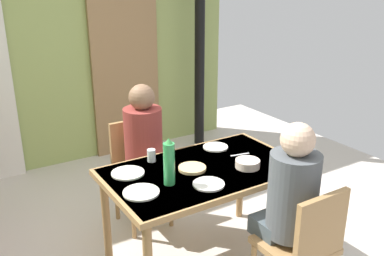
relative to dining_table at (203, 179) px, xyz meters
name	(u,v)px	position (x,y,z in m)	size (l,w,h in m)	color
wall_back	(56,31)	(-0.30, 2.33, 0.79)	(4.05, 0.10, 2.90)	#99AB5E
door_wooden	(125,68)	(0.42, 2.25, 0.34)	(0.80, 0.05, 2.00)	#967149
stove_pipe_column	(200,25)	(1.25, 1.98, 0.79)	(0.12, 0.12, 2.90)	black
dining_table	(203,179)	(0.00, 0.00, 0.00)	(1.35, 0.81, 0.74)	#9F7748
chair_near_diner	(304,244)	(0.21, -0.76, -0.16)	(0.40, 0.40, 0.87)	#9F7748
chair_far_diner	(138,166)	(-0.15, 0.76, -0.16)	(0.40, 0.40, 0.87)	#9F7748
person_near_diner	(291,192)	(0.21, -0.62, 0.12)	(0.30, 0.37, 0.77)	#424E54
person_far_diner	(144,139)	(-0.15, 0.62, 0.12)	(0.30, 0.37, 0.77)	brown
water_bottle_green_near	(169,163)	(-0.31, -0.07, 0.23)	(0.07, 0.07, 0.31)	green
serving_bowl_center	(248,164)	(0.27, -0.14, 0.11)	(0.17, 0.17, 0.06)	beige
dinner_plate_near_left	(128,173)	(-0.47, 0.20, 0.09)	(0.22, 0.22, 0.01)	white
dinner_plate_near_right	(216,147)	(0.28, 0.26, 0.09)	(0.19, 0.19, 0.01)	white
dinner_plate_far_center	(209,184)	(-0.11, -0.22, 0.09)	(0.20, 0.20, 0.01)	white
dinner_plate_far_side	(141,192)	(-0.52, -0.09, 0.09)	(0.22, 0.22, 0.01)	white
drinking_glass_by_near_diner	(151,155)	(-0.25, 0.30, 0.12)	(0.06, 0.06, 0.09)	silver
bread_plate_sliced	(192,168)	(-0.07, 0.03, 0.09)	(0.19, 0.19, 0.02)	#DBB77A
cutlery_knife_near	(240,155)	(0.36, 0.05, 0.08)	(0.15, 0.02, 0.00)	silver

